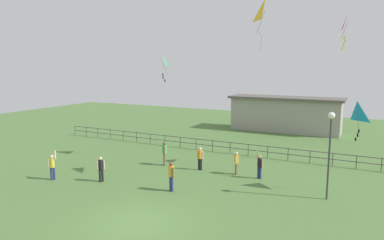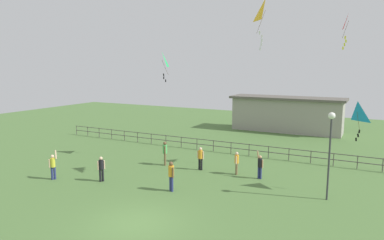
{
  "view_description": "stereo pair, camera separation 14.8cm",
  "coord_description": "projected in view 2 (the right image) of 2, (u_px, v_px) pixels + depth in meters",
  "views": [
    {
      "loc": [
        9.12,
        -12.24,
        7.09
      ],
      "look_at": [
        0.17,
        5.15,
        4.05
      ],
      "focal_mm": 32.94,
      "sensor_mm": 36.0,
      "label": 1
    },
    {
      "loc": [
        9.25,
        -12.18,
        7.09
      ],
      "look_at": [
        0.17,
        5.15,
        4.05
      ],
      "focal_mm": 32.94,
      "sensor_mm": 36.0,
      "label": 2
    }
  ],
  "objects": [
    {
      "name": "person_0",
      "position": [
        165.0,
        152.0,
        25.16
      ],
      "size": [
        0.32,
        0.46,
        1.72
      ],
      "color": "brown",
      "rests_on": "ground_plane"
    },
    {
      "name": "person_5",
      "position": [
        171.0,
        174.0,
        19.93
      ],
      "size": [
        0.46,
        0.32,
        1.73
      ],
      "color": "navy",
      "rests_on": "ground_plane"
    },
    {
      "name": "person_1",
      "position": [
        101.0,
        167.0,
        21.61
      ],
      "size": [
        0.31,
        0.41,
        1.57
      ],
      "color": "black",
      "rests_on": "ground_plane"
    },
    {
      "name": "person_2",
      "position": [
        53.0,
        165.0,
        21.99
      ],
      "size": [
        0.43,
        0.44,
        1.87
      ],
      "color": "navy",
      "rests_on": "ground_plane"
    },
    {
      "name": "lamppost",
      "position": [
        330.0,
        137.0,
        18.27
      ],
      "size": [
        0.36,
        0.36,
        4.71
      ],
      "color": "#38383D",
      "rests_on": "ground_plane"
    },
    {
      "name": "kite_1",
      "position": [
        348.0,
        22.0,
        22.11
      ],
      "size": [
        0.54,
        0.84,
        2.34
      ],
      "color": "red"
    },
    {
      "name": "person_6",
      "position": [
        237.0,
        162.0,
        23.01
      ],
      "size": [
        0.28,
        0.45,
        1.52
      ],
      "color": "brown",
      "rests_on": "ground_plane"
    },
    {
      "name": "person_4",
      "position": [
        260.0,
        165.0,
        22.14
      ],
      "size": [
        0.46,
        0.34,
        1.77
      ],
      "color": "navy",
      "rests_on": "ground_plane"
    },
    {
      "name": "ground_plane",
      "position": [
        136.0,
        223.0,
        15.99
      ],
      "size": [
        80.0,
        80.0,
        0.0
      ],
      "primitive_type": "plane",
      "color": "#4C7038"
    },
    {
      "name": "kite_0",
      "position": [
        162.0,
        61.0,
        25.94
      ],
      "size": [
        0.78,
        0.83,
        2.19
      ],
      "color": "#1EB759"
    },
    {
      "name": "person_3",
      "position": [
        200.0,
        157.0,
        24.0
      ],
      "size": [
        0.48,
        0.29,
        1.59
      ],
      "color": "black",
      "rests_on": "ground_plane"
    },
    {
      "name": "pavilion_building",
      "position": [
        287.0,
        114.0,
        38.08
      ],
      "size": [
        11.98,
        3.65,
        3.75
      ],
      "color": "gray",
      "rests_on": "ground_plane"
    },
    {
      "name": "waterfront_railing",
      "position": [
        238.0,
        147.0,
        28.27
      ],
      "size": [
        36.02,
        0.06,
        0.95
      ],
      "color": "#4C4742",
      "rests_on": "ground_plane"
    },
    {
      "name": "kite_2",
      "position": [
        265.0,
        12.0,
        19.89
      ],
      "size": [
        1.01,
        1.09,
        2.88
      ],
      "color": "yellow"
    },
    {
      "name": "kite_3",
      "position": [
        357.0,
        113.0,
        18.86
      ],
      "size": [
        0.94,
        0.84,
        2.19
      ],
      "color": "#198CD1"
    }
  ]
}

